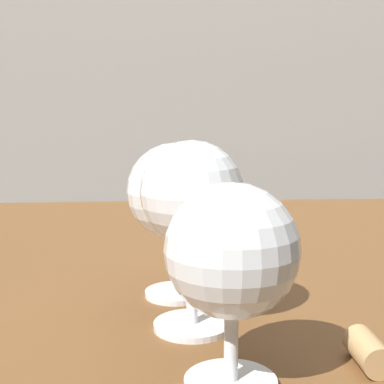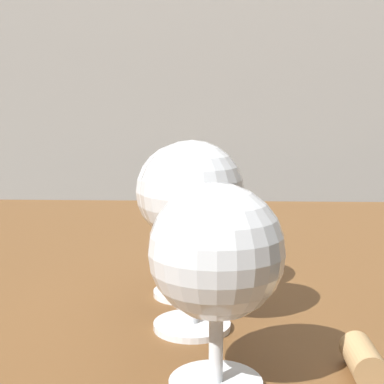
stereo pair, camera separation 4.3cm
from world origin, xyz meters
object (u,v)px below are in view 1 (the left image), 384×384
cork (374,351)px  wine_glass_merlot (175,194)px  wine_glass_rose (232,255)px  wine_glass_amber (192,198)px

cork → wine_glass_merlot: bearing=130.5°
wine_glass_rose → wine_glass_merlot: 0.17m
wine_glass_rose → wine_glass_merlot: wine_glass_merlot is taller
wine_glass_rose → cork: size_ratio=3.11×
wine_glass_rose → wine_glass_merlot: size_ratio=0.92×
wine_glass_merlot → cork: wine_glass_merlot is taller
wine_glass_amber → cork: 0.17m
wine_glass_amber → cork: size_ratio=3.57×
wine_glass_merlot → cork: (0.13, -0.15, -0.08)m
wine_glass_rose → wine_glass_amber: wine_glass_amber is taller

